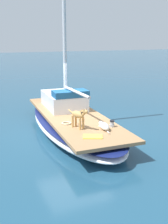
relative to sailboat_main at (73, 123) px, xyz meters
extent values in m
plane|color=navy|center=(0.00, 0.00, -0.34)|extent=(120.00, 120.00, 0.00)
ellipsoid|color=white|center=(0.00, 0.00, -0.06)|extent=(2.96, 7.35, 0.56)
ellipsoid|color=navy|center=(0.00, 0.00, 0.12)|extent=(2.97, 7.38, 0.08)
cube|color=#A37A51|center=(0.00, 0.00, 0.27)|extent=(2.47, 6.74, 0.10)
cylinder|color=silver|center=(0.06, 0.90, 3.87)|extent=(0.14, 0.14, 7.09)
cylinder|color=silver|center=(0.06, -0.20, 1.22)|extent=(0.10, 2.20, 0.10)
cube|color=silver|center=(0.08, 1.20, 0.62)|extent=(1.54, 2.29, 0.60)
cube|color=navy|center=(0.08, 0.43, 1.04)|extent=(1.37, 0.78, 0.24)
ellipsoid|color=tan|center=(-0.45, -1.51, 0.77)|extent=(0.36, 0.56, 0.22)
cylinder|color=tan|center=(-0.33, -1.67, 0.51)|extent=(0.07, 0.07, 0.38)
cylinder|color=tan|center=(-0.46, -1.71, 0.51)|extent=(0.07, 0.07, 0.38)
cylinder|color=tan|center=(-0.44, -1.32, 0.51)|extent=(0.07, 0.07, 0.38)
cylinder|color=tan|center=(-0.57, -1.36, 0.51)|extent=(0.07, 0.07, 0.38)
cylinder|color=tan|center=(-0.38, -1.74, 0.88)|extent=(0.16, 0.21, 0.19)
ellipsoid|color=tan|center=(-0.35, -1.85, 0.94)|extent=(0.19, 0.25, 0.13)
cone|color=#45331C|center=(-0.30, -1.84, 1.00)|extent=(0.05, 0.05, 0.06)
cone|color=#45331C|center=(-0.39, -1.87, 1.00)|extent=(0.05, 0.05, 0.06)
torus|color=black|center=(-0.38, -1.74, 0.88)|extent=(0.16, 0.15, 0.10)
cylinder|color=tan|center=(-0.55, -1.17, 0.80)|extent=(0.11, 0.23, 0.12)
ellipsoid|color=silver|center=(0.24, -1.99, 0.43)|extent=(0.35, 0.63, 0.22)
ellipsoid|color=silver|center=(0.30, -1.63, 0.42)|extent=(0.16, 0.22, 0.13)
cone|color=#504E4A|center=(0.26, -1.62, 0.48)|extent=(0.05, 0.05, 0.05)
cone|color=#504E4A|center=(0.35, -1.64, 0.48)|extent=(0.05, 0.05, 0.05)
cylinder|color=silver|center=(0.22, -1.78, 0.35)|extent=(0.08, 0.19, 0.06)
cylinder|color=silver|center=(0.34, -1.80, 0.35)|extent=(0.08, 0.19, 0.06)
cylinder|color=silver|center=(0.18, -2.38, 0.35)|extent=(0.07, 0.18, 0.04)
cylinder|color=#B7B7BC|center=(0.60, -1.86, 0.36)|extent=(0.16, 0.16, 0.08)
cylinder|color=#B7B7BC|center=(0.60, -1.86, 0.45)|extent=(0.13, 0.13, 0.10)
cylinder|color=black|center=(0.60, -1.86, 0.52)|extent=(0.15, 0.15, 0.03)
torus|color=beige|center=(-0.63, -0.96, 0.35)|extent=(0.32, 0.32, 0.04)
cube|color=#D8D14C|center=(-0.39, -2.46, 0.34)|extent=(0.66, 0.57, 0.03)
camera|label=1|loc=(-3.74, -9.20, 3.11)|focal=44.14mm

